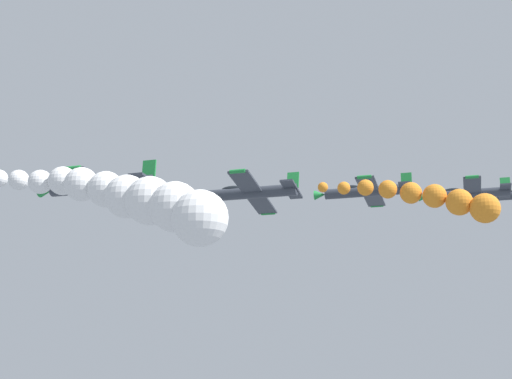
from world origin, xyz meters
TOP-DOWN VIEW (x-y plane):
  - smoke_trail_left_inner at (-24.06, -1.22)m, footprint 4.02×17.95m
  - airplane_right_inner at (-11.93, 9.07)m, footprint 9.56×10.35m
  - airplane_left_outer at (0.08, 0.80)m, footprint 9.41×10.35m
  - smoke_trail_left_outer at (-0.81, -16.08)m, footprint 3.10×15.08m
  - airplane_right_outer at (11.41, -8.49)m, footprint 9.54×10.35m
  - airplane_trailing at (22.14, -18.84)m, footprint 9.41×10.35m

SIDE VIEW (x-z plane):
  - smoke_trail_left_inner at x=-24.06m, z-range 112.63..118.34m
  - smoke_trail_left_outer at x=-0.81m, z-range 117.08..121.80m
  - airplane_right_inner at x=-11.93m, z-range 118.71..121.06m
  - airplane_left_outer at x=0.08m, z-range 119.84..122.89m
  - airplane_right_outer at x=11.41m, z-range 122.04..124.63m
  - airplane_trailing at x=22.14m, z-range 123.17..126.22m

